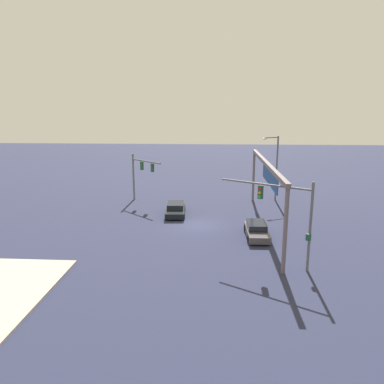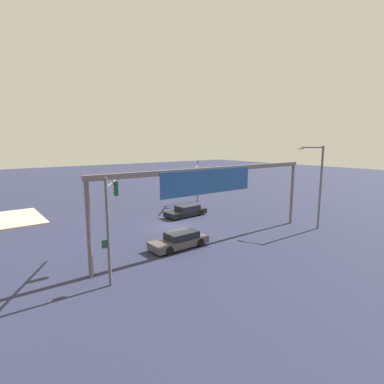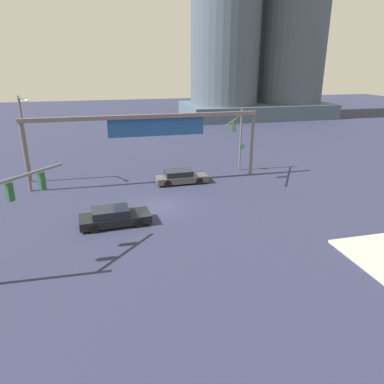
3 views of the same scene
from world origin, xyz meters
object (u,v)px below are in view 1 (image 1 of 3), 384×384
object	(u,v)px
streetlamp_curved_arm	(275,164)
sedan_car_approaching	(257,230)
traffic_signal_opposite_side	(140,170)
traffic_signal_near_corner	(287,209)
sedan_car_waiting_far	(175,209)

from	to	relation	value
streetlamp_curved_arm	sedan_car_approaching	size ratio (longest dim) A/B	1.64
traffic_signal_opposite_side	streetlamp_curved_arm	size ratio (longest dim) A/B	0.73
streetlamp_curved_arm	traffic_signal_opposite_side	bearing A→B (deg)	-23.20
traffic_signal_near_corner	sedan_car_waiting_far	xyz separation A→B (m)	(-12.10, -8.94, -3.53)
traffic_signal_opposite_side	sedan_car_approaching	world-z (taller)	traffic_signal_opposite_side
traffic_signal_near_corner	streetlamp_curved_arm	distance (m)	19.09
sedan_car_approaching	streetlamp_curved_arm	bearing A→B (deg)	164.26
traffic_signal_opposite_side	sedan_car_waiting_far	distance (m)	7.72
streetlamp_curved_arm	sedan_car_approaching	world-z (taller)	streetlamp_curved_arm
sedan_car_approaching	sedan_car_waiting_far	size ratio (longest dim) A/B	0.98
streetlamp_curved_arm	sedan_car_approaching	distance (m)	14.15
streetlamp_curved_arm	sedan_car_approaching	xyz separation A→B (m)	(13.15, -3.47, -3.90)
streetlamp_curved_arm	sedan_car_waiting_far	distance (m)	13.66
traffic_signal_opposite_side	sedan_car_approaching	size ratio (longest dim) A/B	1.20
traffic_signal_opposite_side	sedan_car_approaching	distance (m)	17.21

